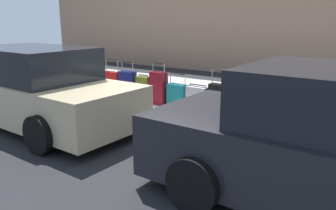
# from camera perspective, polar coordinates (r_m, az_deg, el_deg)

# --- Properties ---
(ground_plane) EXTENTS (40.00, 40.00, 0.00)m
(ground_plane) POSITION_cam_1_polar(r_m,az_deg,el_deg) (6.97, -1.13, -3.10)
(ground_plane) COLOR black
(sidewalk_curb) EXTENTS (18.00, 5.00, 0.14)m
(sidewalk_curb) POSITION_cam_1_polar(r_m,az_deg,el_deg) (9.02, 8.30, 1.25)
(sidewalk_curb) COLOR #ADA89E
(sidewalk_curb) RESTS_ON ground_plane
(suitcase_maroon_1) EXTENTS (0.50, 0.22, 1.03)m
(suitcase_maroon_1) POSITION_cam_1_polar(r_m,az_deg,el_deg) (6.37, 26.54, -1.47)
(suitcase_maroon_1) COLOR maroon
(suitcase_maroon_1) RESTS_ON sidewalk_curb
(suitcase_olive_2) EXTENTS (0.50, 0.23, 1.04)m
(suitcase_olive_2) POSITION_cam_1_polar(r_m,az_deg,el_deg) (6.44, 21.54, -0.85)
(suitcase_olive_2) COLOR #59601E
(suitcase_olive_2) RESTS_ON sidewalk_curb
(suitcase_navy_3) EXTENTS (0.46, 0.27, 0.88)m
(suitcase_navy_3) POSITION_cam_1_polar(r_m,az_deg,el_deg) (6.72, 17.24, -0.52)
(suitcase_navy_3) COLOR navy
(suitcase_navy_3) RESTS_ON sidewalk_curb
(suitcase_red_4) EXTENTS (0.46, 0.22, 0.80)m
(suitcase_red_4) POSITION_cam_1_polar(r_m,az_deg,el_deg) (6.83, 12.82, -0.14)
(suitcase_red_4) COLOR red
(suitcase_red_4) RESTS_ON sidewalk_curb
(suitcase_black_5) EXTENTS (0.46, 0.23, 0.98)m
(suitcase_black_5) POSITION_cam_1_polar(r_m,az_deg,el_deg) (6.99, 8.74, 0.83)
(suitcase_black_5) COLOR black
(suitcase_black_5) RESTS_ON sidewalk_curb
(suitcase_silver_6) EXTENTS (0.48, 0.26, 0.61)m
(suitcase_silver_6) POSITION_cam_1_polar(r_m,az_deg,el_deg) (7.28, 5.05, 0.99)
(suitcase_silver_6) COLOR #9EA0A8
(suitcase_silver_6) RESTS_ON sidewalk_curb
(suitcase_teal_7) EXTENTS (0.49, 0.26, 0.79)m
(suitcase_teal_7) POSITION_cam_1_polar(r_m,az_deg,el_deg) (7.61, 1.64, 1.58)
(suitcase_teal_7) COLOR #0F606B
(suitcase_teal_7) RESTS_ON sidewalk_curb
(suitcase_maroon_8) EXTENTS (0.42, 0.24, 1.00)m
(suitcase_maroon_8) POSITION_cam_1_polar(r_m,az_deg,el_deg) (7.86, -1.60, 2.88)
(suitcase_maroon_8) COLOR maroon
(suitcase_maroon_8) RESTS_ON sidewalk_curb
(suitcase_olive_9) EXTENTS (0.35, 0.19, 0.67)m
(suitcase_olive_9) POSITION_cam_1_polar(r_m,az_deg,el_deg) (8.15, -4.17, 2.69)
(suitcase_olive_9) COLOR #59601E
(suitcase_olive_9) RESTS_ON sidewalk_curb
(suitcase_navy_10) EXTENTS (0.41, 0.25, 0.96)m
(suitcase_navy_10) POSITION_cam_1_polar(r_m,az_deg,el_deg) (8.38, -6.84, 3.31)
(suitcase_navy_10) COLOR navy
(suitcase_navy_10) RESTS_ON sidewalk_curb
(suitcase_red_11) EXTENTS (0.46, 0.21, 0.99)m
(suitcase_red_11) POSITION_cam_1_polar(r_m,az_deg,el_deg) (8.72, -9.37, 3.46)
(suitcase_red_11) COLOR red
(suitcase_red_11) RESTS_ON sidewalk_curb
(fire_hydrant) EXTENTS (0.39, 0.21, 0.77)m
(fire_hydrant) POSITION_cam_1_polar(r_m,az_deg,el_deg) (9.39, -13.12, 4.47)
(fire_hydrant) COLOR #99999E
(fire_hydrant) RESTS_ON sidewalk_curb
(bollard_post) EXTENTS (0.11, 0.11, 0.86)m
(bollard_post) POSITION_cam_1_polar(r_m,az_deg,el_deg) (9.73, -16.11, 4.81)
(bollard_post) COLOR brown
(bollard_post) RESTS_ON sidewalk_curb
(parked_car_beige_1) EXTENTS (4.75, 2.05, 1.57)m
(parked_car_beige_1) POSITION_cam_1_polar(r_m,az_deg,el_deg) (7.26, -21.76, 2.57)
(parked_car_beige_1) COLOR tan
(parked_car_beige_1) RESTS_ON ground_plane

